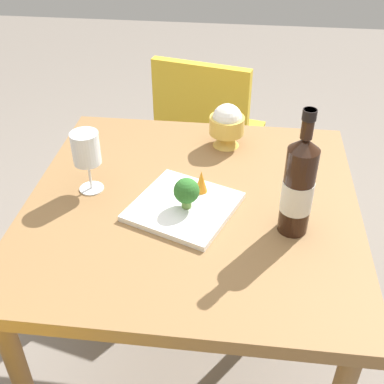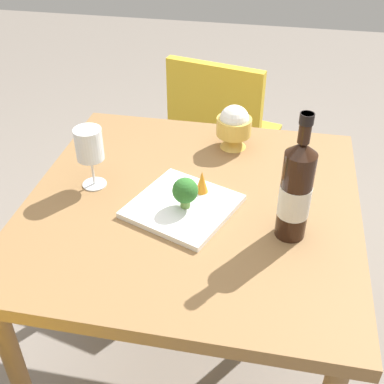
{
  "view_description": "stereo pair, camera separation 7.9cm",
  "coord_description": "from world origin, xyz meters",
  "px_view_note": "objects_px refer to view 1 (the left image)",
  "views": [
    {
      "loc": [
        1.06,
        0.13,
        1.55
      ],
      "look_at": [
        0.0,
        0.0,
        0.78
      ],
      "focal_mm": 45.93,
      "sensor_mm": 36.0,
      "label": 1
    },
    {
      "loc": [
        1.05,
        0.2,
        1.55
      ],
      "look_at": [
        0.0,
        0.0,
        0.78
      ],
      "focal_mm": 45.93,
      "sensor_mm": 36.0,
      "label": 2
    }
  ],
  "objects_px": {
    "chair_near_window": "(206,129)",
    "wine_bottle": "(298,186)",
    "serving_plate": "(184,207)",
    "wine_glass": "(86,150)",
    "rice_bowl": "(227,125)",
    "carrot_garnish_left": "(201,181)",
    "broccoli_floret": "(187,191)"
  },
  "relations": [
    {
      "from": "rice_bowl",
      "to": "serving_plate",
      "type": "height_order",
      "value": "rice_bowl"
    },
    {
      "from": "rice_bowl",
      "to": "carrot_garnish_left",
      "type": "bearing_deg",
      "value": -10.2
    },
    {
      "from": "broccoli_floret",
      "to": "wine_bottle",
      "type": "bearing_deg",
      "value": 81.82
    },
    {
      "from": "wine_glass",
      "to": "broccoli_floret",
      "type": "height_order",
      "value": "wine_glass"
    },
    {
      "from": "chair_near_window",
      "to": "serving_plate",
      "type": "distance_m",
      "value": 0.87
    },
    {
      "from": "wine_bottle",
      "to": "carrot_garnish_left",
      "type": "height_order",
      "value": "wine_bottle"
    },
    {
      "from": "carrot_garnish_left",
      "to": "broccoli_floret",
      "type": "bearing_deg",
      "value": -22.5
    },
    {
      "from": "chair_near_window",
      "to": "carrot_garnish_left",
      "type": "bearing_deg",
      "value": -72.59
    },
    {
      "from": "chair_near_window",
      "to": "rice_bowl",
      "type": "height_order",
      "value": "rice_bowl"
    },
    {
      "from": "broccoli_floret",
      "to": "chair_near_window",
      "type": "bearing_deg",
      "value": -178.19
    },
    {
      "from": "chair_near_window",
      "to": "carrot_garnish_left",
      "type": "distance_m",
      "value": 0.82
    },
    {
      "from": "wine_glass",
      "to": "carrot_garnish_left",
      "type": "height_order",
      "value": "wine_glass"
    },
    {
      "from": "rice_bowl",
      "to": "broccoli_floret",
      "type": "relative_size",
      "value": 1.65
    },
    {
      "from": "chair_near_window",
      "to": "serving_plate",
      "type": "relative_size",
      "value": 2.63
    },
    {
      "from": "chair_near_window",
      "to": "wine_bottle",
      "type": "bearing_deg",
      "value": -58.18
    },
    {
      "from": "wine_bottle",
      "to": "broccoli_floret",
      "type": "relative_size",
      "value": 3.89
    },
    {
      "from": "wine_glass",
      "to": "rice_bowl",
      "type": "xyz_separation_m",
      "value": [
        -0.29,
        0.36,
        -0.05
      ]
    },
    {
      "from": "chair_near_window",
      "to": "serving_plate",
      "type": "bearing_deg",
      "value": -75.63
    },
    {
      "from": "serving_plate",
      "to": "broccoli_floret",
      "type": "xyz_separation_m",
      "value": [
        0.01,
        0.01,
        0.06
      ]
    },
    {
      "from": "rice_bowl",
      "to": "carrot_garnish_left",
      "type": "height_order",
      "value": "rice_bowl"
    },
    {
      "from": "chair_near_window",
      "to": "wine_bottle",
      "type": "distance_m",
      "value": 1.0
    },
    {
      "from": "wine_glass",
      "to": "broccoli_floret",
      "type": "xyz_separation_m",
      "value": [
        0.07,
        0.28,
        -0.06
      ]
    },
    {
      "from": "rice_bowl",
      "to": "carrot_garnish_left",
      "type": "relative_size",
      "value": 2.19
    },
    {
      "from": "wine_glass",
      "to": "rice_bowl",
      "type": "relative_size",
      "value": 1.26
    },
    {
      "from": "wine_bottle",
      "to": "rice_bowl",
      "type": "bearing_deg",
      "value": -154.16
    },
    {
      "from": "chair_near_window",
      "to": "rice_bowl",
      "type": "relative_size",
      "value": 6.0
    },
    {
      "from": "wine_glass",
      "to": "broccoli_floret",
      "type": "relative_size",
      "value": 2.09
    },
    {
      "from": "chair_near_window",
      "to": "broccoli_floret",
      "type": "xyz_separation_m",
      "value": [
        0.85,
        0.03,
        0.28
      ]
    },
    {
      "from": "carrot_garnish_left",
      "to": "wine_bottle",
      "type": "bearing_deg",
      "value": 64.92
    },
    {
      "from": "chair_near_window",
      "to": "rice_bowl",
      "type": "bearing_deg",
      "value": -64.44
    },
    {
      "from": "chair_near_window",
      "to": "wine_glass",
      "type": "distance_m",
      "value": 0.89
    },
    {
      "from": "broccoli_floret",
      "to": "carrot_garnish_left",
      "type": "height_order",
      "value": "broccoli_floret"
    }
  ]
}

